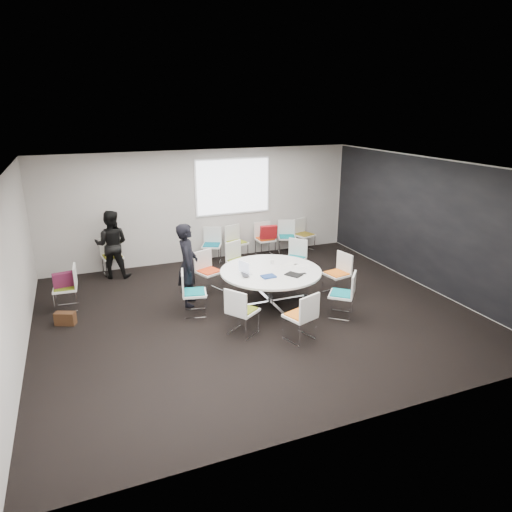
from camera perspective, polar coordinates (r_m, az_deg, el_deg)
name	(u,v)px	position (r m, az deg, el deg)	size (l,w,h in m)	color
room_shell	(259,243)	(8.46, 0.35, 1.70)	(8.08, 7.08, 2.88)	black
conference_table	(271,280)	(9.08, 1.84, -3.06)	(2.00, 2.00, 0.73)	silver
projection_screen	(233,187)	(11.76, -2.87, 8.66)	(1.90, 0.03, 1.35)	white
chair_ring_a	(337,282)	(9.80, 10.05, -3.17)	(0.52, 0.53, 0.88)	silver
chair_ring_b	(294,266)	(10.62, 4.83, -1.24)	(0.64, 0.64, 0.88)	silver
chair_ring_c	(239,268)	(10.42, -2.13, -1.57)	(0.60, 0.60, 0.88)	silver
chair_ring_d	(209,279)	(9.84, -5.88, -2.90)	(0.60, 0.59, 0.88)	silver
chair_ring_e	(194,301)	(8.80, -7.75, -5.61)	(0.54, 0.55, 0.88)	silver
chair_ring_f	(242,320)	(8.00, -1.72, -7.98)	(0.63, 0.63, 0.88)	silver
chair_ring_g	(300,325)	(7.86, 5.55, -8.60)	(0.58, 0.57, 0.88)	silver
chair_ring_h	(342,303)	(8.80, 10.66, -5.76)	(0.64, 0.64, 0.88)	silver
chair_back_a	(212,252)	(11.65, -5.54, 0.52)	(0.61, 0.60, 0.88)	silver
chair_back_b	(237,249)	(11.83, -2.43, 0.87)	(0.57, 0.56, 0.88)	silver
chair_back_c	(265,245)	(12.12, 1.13, 1.32)	(0.47, 0.45, 0.88)	silver
chair_back_d	(287,243)	(12.35, 3.86, 1.60)	(0.59, 0.58, 0.88)	silver
chair_back_e	(304,241)	(12.61, 6.01, 1.89)	(0.58, 0.57, 0.88)	silver
chair_spare_left	(67,296)	(9.68, -22.55, -4.63)	(0.47, 0.48, 0.88)	silver
chair_person_back	(113,263)	(11.26, -17.44, -0.90)	(0.52, 0.51, 0.88)	silver
person_main	(188,265)	(9.08, -8.53, -1.09)	(0.61, 0.40, 1.67)	black
person_back	(112,244)	(10.95, -17.60, 1.40)	(0.77, 0.60, 1.59)	black
laptop	(247,275)	(8.73, -1.10, -2.33)	(0.31, 0.20, 0.02)	#333338
laptop_lid	(244,267)	(8.78, -1.53, -1.40)	(0.30, 0.02, 0.22)	silver
notebook_black	(294,275)	(8.76, 4.73, -2.33)	(0.22, 0.30, 0.02)	black
tablet_folio	(268,276)	(8.64, 1.57, -2.56)	(0.26, 0.20, 0.03)	navy
papers_right	(290,265)	(9.32, 4.25, -1.09)	(0.30, 0.21, 0.00)	silver
papers_front	(302,266)	(9.29, 5.77, -1.20)	(0.30, 0.21, 0.00)	silver
cup	(272,262)	(9.34, 2.04, -0.73)	(0.08, 0.08, 0.09)	white
phone	(303,274)	(8.84, 5.84, -2.20)	(0.14, 0.07, 0.01)	black
maroon_bag	(64,280)	(9.57, -22.89, -2.74)	(0.40, 0.14, 0.28)	#571733
brown_bag	(65,319)	(9.09, -22.74, -7.22)	(0.36, 0.16, 0.24)	#3D2413
red_jacket	(269,232)	(11.81, 1.57, 3.00)	(0.44, 0.10, 0.35)	maroon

